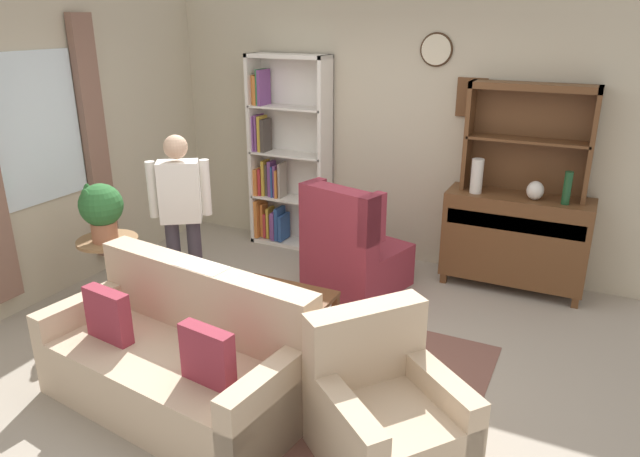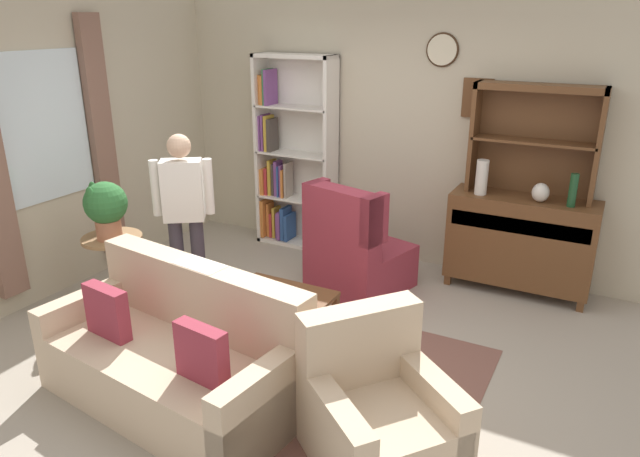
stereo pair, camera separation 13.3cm
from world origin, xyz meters
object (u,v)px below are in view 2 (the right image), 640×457
object	(u,v)px
book_stack	(284,294)
vase_round	(541,192)
vase_tall	(482,177)
bottle_wine	(573,190)
bookshelf	(290,160)
plant_stand	(115,263)
person_reading	(184,210)
potted_plant_large	(105,206)
sideboard	(520,240)
couch_floral	(176,358)
coffee_table	(281,301)
armchair_floral	(378,418)
sideboard_hutch	(536,125)
wingback_chair	(355,253)

from	to	relation	value
book_stack	vase_round	bearing A→B (deg)	49.12
vase_tall	bottle_wine	distance (m)	0.78
bookshelf	plant_stand	bearing A→B (deg)	-106.53
person_reading	bookshelf	bearing A→B (deg)	89.67
vase_round	vase_tall	bearing A→B (deg)	-178.51
bottle_wine	potted_plant_large	xyz separation A→B (m)	(-3.51, -1.92, -0.12)
bookshelf	book_stack	xyz separation A→B (m)	(1.09, -1.96, -0.53)
sideboard	plant_stand	xyz separation A→B (m)	(-3.14, -1.97, -0.11)
couch_floral	coffee_table	world-z (taller)	couch_floral
book_stack	armchair_floral	bearing A→B (deg)	-36.60
coffee_table	sideboard	bearing A→B (deg)	51.11
vase_round	book_stack	xyz separation A→B (m)	(-1.56, -1.81, -0.56)
sideboard_hutch	armchair_floral	size ratio (longest dim) A/B	1.02
plant_stand	bottle_wine	bearing A→B (deg)	28.04
vase_tall	coffee_table	bearing A→B (deg)	-121.86
couch_floral	wingback_chair	size ratio (longest dim) A/B	1.80
bottle_wine	wingback_chair	distance (m)	1.98
book_stack	wingback_chair	bearing A→B (deg)	86.03
vase_round	bottle_wine	world-z (taller)	bottle_wine
vase_round	coffee_table	xyz separation A→B (m)	(-1.61, -1.77, -0.65)
vase_tall	potted_plant_large	world-z (taller)	vase_tall
sideboard	armchair_floral	distance (m)	2.75
armchair_floral	person_reading	bearing A→B (deg)	155.14
vase_tall	plant_stand	bearing A→B (deg)	-145.51
person_reading	book_stack	bearing A→B (deg)	-9.91
bottle_wine	coffee_table	distance (m)	2.66
plant_stand	vase_round	bearing A→B (deg)	30.19
sideboard_hutch	vase_round	xyz separation A→B (m)	(0.13, -0.18, -0.55)
armchair_floral	couch_floral	bearing A→B (deg)	-176.45
sideboard	coffee_table	world-z (taller)	sideboard
wingback_chair	potted_plant_large	size ratio (longest dim) A/B	2.07
vase_tall	potted_plant_large	distance (m)	3.35
wingback_chair	book_stack	bearing A→B (deg)	-93.97
sideboard_hutch	bookshelf	bearing A→B (deg)	-179.45
bookshelf	bottle_wine	bearing A→B (deg)	-3.41
couch_floral	sideboard_hutch	bearing A→B (deg)	59.53
vase_tall	vase_round	bearing A→B (deg)	1.49
vase_round	coffee_table	size ratio (longest dim) A/B	0.21
sideboard_hutch	armchair_floral	distance (m)	3.12
person_reading	book_stack	size ratio (longest dim) A/B	7.68
vase_tall	book_stack	bearing A→B (deg)	-120.21
wingback_chair	plant_stand	world-z (taller)	wingback_chair
bookshelf	vase_round	distance (m)	2.66
potted_plant_large	wingback_chair	bearing A→B (deg)	36.05
sideboard	couch_floral	size ratio (longest dim) A/B	0.69
vase_tall	person_reading	distance (m)	2.68
sideboard	potted_plant_large	bearing A→B (deg)	-147.27
wingback_chair	coffee_table	world-z (taller)	wingback_chair
sideboard	vase_tall	distance (m)	0.70
plant_stand	coffee_table	xyz separation A→B (m)	(1.65, 0.13, -0.05)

